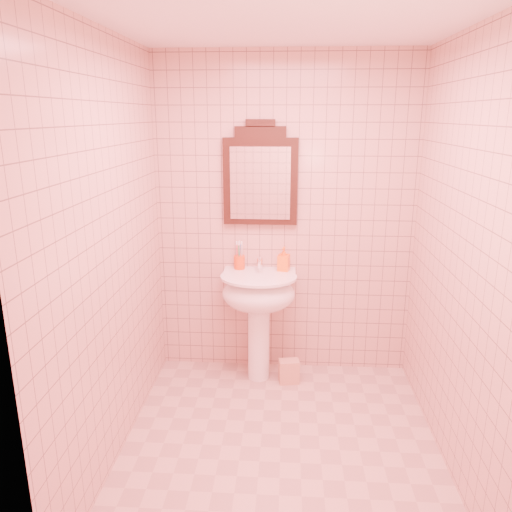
# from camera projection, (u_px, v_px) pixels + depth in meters

# --- Properties ---
(floor) EXTENTS (2.20, 2.20, 0.00)m
(floor) POSITION_uv_depth(u_px,v_px,m) (280.00, 448.00, 3.16)
(floor) COLOR #C6A18F
(floor) RESTS_ON ground
(back_wall) EXTENTS (2.00, 0.02, 2.50)m
(back_wall) POSITION_uv_depth(u_px,v_px,m) (285.00, 220.00, 3.88)
(back_wall) COLOR #CA9A8D
(back_wall) RESTS_ON floor
(pedestal_sink) EXTENTS (0.58, 0.58, 0.86)m
(pedestal_sink) POSITION_uv_depth(u_px,v_px,m) (259.00, 300.00, 3.83)
(pedestal_sink) COLOR white
(pedestal_sink) RESTS_ON floor
(faucet) EXTENTS (0.04, 0.16, 0.11)m
(faucet) POSITION_uv_depth(u_px,v_px,m) (260.00, 263.00, 3.89)
(faucet) COLOR white
(faucet) RESTS_ON pedestal_sink
(mirror) EXTENTS (0.56, 0.06, 0.79)m
(mirror) POSITION_uv_depth(u_px,v_px,m) (260.00, 177.00, 3.77)
(mirror) COLOR black
(mirror) RESTS_ON back_wall
(toothbrush_cup) EXTENTS (0.09, 0.09, 0.20)m
(toothbrush_cup) POSITION_uv_depth(u_px,v_px,m) (239.00, 262.00, 3.92)
(toothbrush_cup) COLOR #D64212
(toothbrush_cup) RESTS_ON pedestal_sink
(soap_dispenser) EXTENTS (0.10, 0.10, 0.19)m
(soap_dispenser) POSITION_uv_depth(u_px,v_px,m) (284.00, 259.00, 3.87)
(soap_dispenser) COLOR orange
(soap_dispenser) RESTS_ON pedestal_sink
(towel) EXTENTS (0.17, 0.12, 0.19)m
(towel) POSITION_uv_depth(u_px,v_px,m) (289.00, 371.00, 3.91)
(towel) COLOR tan
(towel) RESTS_ON floor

